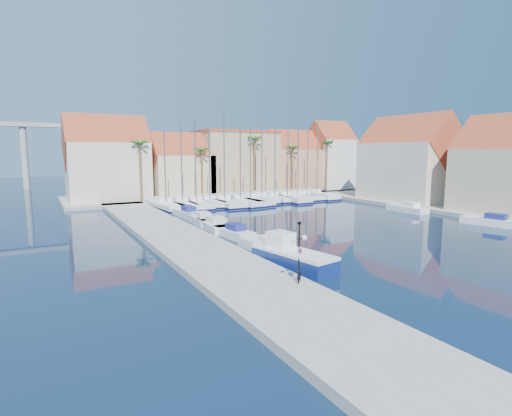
{
  "coord_description": "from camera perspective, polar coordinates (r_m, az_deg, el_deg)",
  "views": [
    {
      "loc": [
        -20.02,
        -20.13,
        8.16
      ],
      "look_at": [
        -2.44,
        11.79,
        3.0
      ],
      "focal_mm": 28.0,
      "sensor_mm": 36.0,
      "label": 1
    }
  ],
  "objects": [
    {
      "name": "sailboat_3",
      "position": [
        61.5,
        -6.77,
        0.91
      ],
      "size": [
        3.24,
        10.24,
        11.46
      ],
      "rotation": [
        0.0,
        0.0,
        -0.06
      ],
      "color": "white",
      "rests_on": "ground"
    },
    {
      "name": "sailboat_10",
      "position": [
        68.66,
        5.68,
        1.71
      ],
      "size": [
        2.94,
        9.36,
        13.43
      ],
      "rotation": [
        0.0,
        0.0,
        0.05
      ],
      "color": "white",
      "rests_on": "ground"
    },
    {
      "name": "motorboat_west_3",
      "position": [
        46.0,
        -7.73,
        -1.59
      ],
      "size": [
        2.36,
        6.05,
        1.4
      ],
      "rotation": [
        0.0,
        0.0,
        -0.08
      ],
      "color": "white",
      "rests_on": "ground"
    },
    {
      "name": "sailboat_2",
      "position": [
        59.93,
        -8.68,
        0.71
      ],
      "size": [
        3.32,
        10.38,
        13.08
      ],
      "rotation": [
        0.0,
        0.0,
        -0.06
      ],
      "color": "white",
      "rests_on": "ground"
    },
    {
      "name": "fishing_boat",
      "position": [
        28.78,
        5.07,
        -6.83
      ],
      "size": [
        3.38,
        6.98,
        2.34
      ],
      "rotation": [
        0.0,
        0.0,
        0.18
      ],
      "color": "navy",
      "rests_on": "ground"
    },
    {
      "name": "palm_4",
      "position": [
        79.77,
        10.12,
        8.93
      ],
      "size": [
        2.6,
        2.6,
        10.65
      ],
      "color": "brown",
      "rests_on": "shore_north"
    },
    {
      "name": "sailboat_6",
      "position": [
        63.35,
        -1.07,
        1.17
      ],
      "size": [
        3.14,
        11.56,
        11.99
      ],
      "rotation": [
        0.0,
        0.0,
        0.01
      ],
      "color": "white",
      "rests_on": "ground"
    },
    {
      "name": "sailboat_8",
      "position": [
        66.18,
        2.45,
        1.54
      ],
      "size": [
        2.81,
        8.79,
        14.94
      ],
      "rotation": [
        0.0,
        0.0,
        0.06
      ],
      "color": "white",
      "rests_on": "ground"
    },
    {
      "name": "motorboat_west_4",
      "position": [
        51.17,
        -9.8,
        -0.66
      ],
      "size": [
        2.12,
        5.87,
        1.4
      ],
      "rotation": [
        0.0,
        0.0,
        0.05
      ],
      "color": "white",
      "rests_on": "ground"
    },
    {
      "name": "quay_west",
      "position": [
        36.26,
        -10.48,
        -4.68
      ],
      "size": [
        6.0,
        77.0,
        0.5
      ],
      "primitive_type": "cube",
      "color": "gray",
      "rests_on": "ground"
    },
    {
      "name": "palm_0",
      "position": [
        63.7,
        -16.31,
        8.57
      ],
      "size": [
        2.6,
        2.6,
        10.15
      ],
      "color": "brown",
      "rests_on": "shore_north"
    },
    {
      "name": "ground",
      "position": [
        29.54,
        15.52,
        -8.28
      ],
      "size": [
        260.0,
        260.0,
        0.0
      ],
      "primitive_type": "plane",
      "color": "black",
      "rests_on": "ground"
    },
    {
      "name": "palm_2",
      "position": [
        70.86,
        -0.14,
        9.56
      ],
      "size": [
        2.6,
        2.6,
        11.15
      ],
      "color": "brown",
      "rests_on": "shore_north"
    },
    {
      "name": "palm_1",
      "position": [
        66.61,
        -7.78,
        7.97
      ],
      "size": [
        2.6,
        2.6,
        9.15
      ],
      "color": "brown",
      "rests_on": "shore_north"
    },
    {
      "name": "motorboat_west_1",
      "position": [
        38.44,
        -3.25,
        -3.43
      ],
      "size": [
        2.28,
        5.59,
        1.4
      ],
      "rotation": [
        0.0,
        0.0,
        0.1
      ],
      "color": "white",
      "rests_on": "ground"
    },
    {
      "name": "building_2",
      "position": [
        75.73,
        -3.01,
        6.61
      ],
      "size": [
        14.2,
        10.2,
        11.5
      ],
      "color": "#9E8761",
      "rests_on": "shore_north"
    },
    {
      "name": "motorboat_east_1",
      "position": [
        58.08,
        20.83,
        -0.04
      ],
      "size": [
        1.93,
        5.86,
        1.4
      ],
      "rotation": [
        0.0,
        0.0,
        -0.01
      ],
      "color": "white",
      "rests_on": "ground"
    },
    {
      "name": "building_4",
      "position": [
        85.4,
        10.48,
        7.13
      ],
      "size": [
        8.3,
        8.0,
        14.0
      ],
      "color": "silver",
      "rests_on": "shore_north"
    },
    {
      "name": "motorboat_west_0",
      "position": [
        32.72,
        1.88,
        -5.47
      ],
      "size": [
        2.52,
        6.66,
        1.4
      ],
      "rotation": [
        0.0,
        0.0,
        0.07
      ],
      "color": "white",
      "rests_on": "ground"
    },
    {
      "name": "bollard",
      "position": [
        24.41,
        6.17,
        -9.62
      ],
      "size": [
        0.21,
        0.21,
        0.53
      ],
      "primitive_type": "cylinder",
      "color": "black",
      "rests_on": "quay_west"
    },
    {
      "name": "shore_east",
      "position": [
        63.27,
        26.89,
        0.0
      ],
      "size": [
        12.0,
        60.0,
        0.5
      ],
      "primitive_type": "cube",
      "color": "gray",
      "rests_on": "ground"
    },
    {
      "name": "sailboat_11",
      "position": [
        70.29,
        7.04,
        1.81
      ],
      "size": [
        3.25,
        9.9,
        12.19
      ],
      "rotation": [
        0.0,
        0.0,
        -0.07
      ],
      "color": "white",
      "rests_on": "ground"
    },
    {
      "name": "sailboat_9",
      "position": [
        66.84,
        4.2,
        1.51
      ],
      "size": [
        3.02,
        11.41,
        11.54
      ],
      "rotation": [
        0.0,
        0.0,
        -0.0
      ],
      "color": "white",
      "rests_on": "ground"
    },
    {
      "name": "building_1",
      "position": [
        70.71,
        -10.73,
        5.6
      ],
      "size": [
        10.3,
        8.0,
        11.0
      ],
      "color": "#C6B68B",
      "rests_on": "shore_north"
    },
    {
      "name": "building_0",
      "position": [
        67.89,
        -20.47,
        6.18
      ],
      "size": [
        12.3,
        9.0,
        13.5
      ],
      "color": "beige",
      "rests_on": "shore_north"
    },
    {
      "name": "sailboat_7",
      "position": [
        65.41,
        0.64,
        1.43
      ],
      "size": [
        3.31,
        9.81,
        13.59
      ],
      "rotation": [
        0.0,
        0.0,
        -0.08
      ],
      "color": "white",
      "rests_on": "ground"
    },
    {
      "name": "sailboat_5",
      "position": [
        62.28,
        -2.55,
        1.04
      ],
      "size": [
        4.08,
        12.18,
        12.3
      ],
      "rotation": [
        0.0,
        0.0,
        0.08
      ],
      "color": "white",
      "rests_on": "ground"
    },
    {
      "name": "motorboat_west_2",
      "position": [
        42.47,
        -5.94,
        -2.36
      ],
      "size": [
        2.66,
        6.91,
        1.4
      ],
      "rotation": [
        0.0,
        0.0,
        -0.07
      ],
      "color": "white",
      "rests_on": "ground"
    },
    {
      "name": "shore_north",
      "position": [
        74.87,
        -5.04,
        1.96
      ],
      "size": [
        54.0,
        16.0,
        0.5
      ],
      "primitive_type": "cube",
      "color": "gray",
      "rests_on": "ground"
    },
    {
      "name": "motorboat_east_0",
      "position": [
        51.56,
        30.53,
        -1.6
      ],
      "size": [
        3.07,
        6.1,
        1.4
      ],
      "rotation": [
        0.0,
        0.0,
        0.21
      ],
      "color": "white",
      "rests_on": "ground"
    },
    {
      "name": "building_6",
      "position": [
        68.24,
        20.97,
        6.15
      ],
      "size": [
        9.0,
        14.3,
        13.5
      ],
      "color": "beige",
      "rests_on": "shore_east"
    },
    {
      "name": "sailboat_12",
      "position": [
        71.27,
        8.36,
        1.88
      ],
      "size": [
        2.88,
        10.84,
        14.03
      ],
      "rotation": [
        0.0,
        0.0,
        -0.0
      ],
      "color": "white",
      "rests_on": "ground"
    },
    {
      "name": "sailboat_4",
      "position": [
        61.19,
        -4.73,
        0.92
      ],
      "size": [
        3.32,
        11.5,
        14.29
      ],
      "rotation": [
        0.0,
        0.0,
        -0.03
      ],
      "color": "white",
      "rests_on": "ground"
    },
    {
      "name": "sailboat_1",
      "position": [
        59.45,
        -10.59,
        0.6
      ],
      "size": [
        3.49,
        10.38,
        12.65
      ],
      "rotation": [
        0.0,
        0.0,
        -0.08
      ],
      "color": "white",
      "rests_on": "ground"
    },
    {
      "name": "palm_3",
      "position": [
        75.01,
        5.28,
        8.37
      ],
      "size": [
        2.6,
        2.6,
        9.65
      ],
      "color": "brown",
      "rests_on": "shore_north"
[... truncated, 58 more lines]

